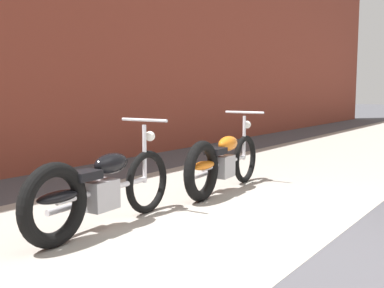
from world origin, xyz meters
name	(u,v)px	position (x,y,z in m)	size (l,w,h in m)	color
ground_plane	(310,259)	(0.00, 0.00, 0.00)	(80.00, 80.00, 0.00)	#47474C
sidewalk_slab	(143,222)	(0.00, 1.75, 0.00)	(36.00, 3.50, 0.01)	#9E998E
motorcycle_black	(94,190)	(-0.50, 1.90, 0.40)	(2.01, 0.58, 1.03)	black
motorcycle_orange	(220,163)	(1.57, 1.83, 0.40)	(2.01, 0.58, 1.03)	black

